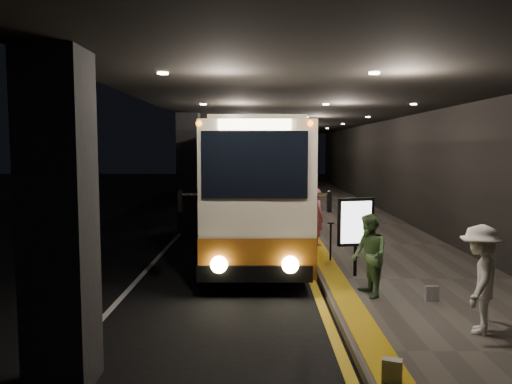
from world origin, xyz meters
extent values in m
plane|color=black|center=(0.00, 0.00, 0.00)|extent=(90.00, 90.00, 0.00)
cube|color=silver|center=(-1.80, 5.00, 0.01)|extent=(0.12, 50.00, 0.01)
cube|color=gold|center=(2.35, 5.00, 0.01)|extent=(0.18, 50.00, 0.01)
cube|color=#514C44|center=(4.75, 5.00, 0.07)|extent=(4.50, 50.00, 0.15)
cube|color=gold|center=(2.85, 5.00, 0.16)|extent=(0.50, 50.00, 0.01)
cube|color=black|center=(7.00, 5.00, 3.00)|extent=(0.10, 50.00, 6.00)
cube|color=black|center=(-1.50, -8.00, 2.20)|extent=(0.80, 0.80, 4.40)
cube|color=black|center=(-1.50, 4.00, 2.20)|extent=(0.80, 0.80, 4.40)
cube|color=black|center=(-1.50, 16.00, 2.20)|extent=(0.80, 0.80, 4.40)
cube|color=black|center=(2.50, 5.00, 4.60)|extent=(9.00, 50.00, 0.40)
cube|color=beige|center=(1.01, 1.67, 2.06)|extent=(2.57, 11.82, 3.34)
cube|color=brown|center=(1.01, 1.67, 0.84)|extent=(2.59, 11.84, 0.88)
cube|color=black|center=(1.01, -4.26, 2.80)|extent=(2.16, 0.08, 1.38)
cube|color=black|center=(1.01, -4.18, 0.54)|extent=(2.41, 0.27, 0.34)
cylinder|color=black|center=(-0.10, -2.06, 0.49)|extent=(0.28, 0.98, 0.98)
cylinder|color=black|center=(2.11, -2.06, 0.49)|extent=(0.28, 0.98, 0.98)
cylinder|color=black|center=(-0.10, 5.60, 0.49)|extent=(0.28, 0.98, 0.98)
cylinder|color=black|center=(2.11, 5.60, 0.49)|extent=(0.28, 0.98, 0.98)
sphere|color=#FFEAA5|center=(0.27, -4.27, 0.74)|extent=(0.35, 0.35, 0.35)
sphere|color=#FFEAA5|center=(1.74, -4.27, 0.74)|extent=(0.35, 0.35, 0.35)
cube|color=#FFF2BF|center=(1.01, -4.27, 3.62)|extent=(1.47, 0.06, 0.22)
cube|color=beige|center=(0.76, 17.51, 2.01)|extent=(3.06, 11.61, 3.26)
cube|color=brown|center=(0.76, 17.51, 0.81)|extent=(3.08, 11.63, 0.86)
cube|color=black|center=(0.76, 11.73, 2.73)|extent=(2.11, 0.18, 1.34)
cube|color=black|center=(0.76, 11.81, 0.53)|extent=(2.36, 0.39, 0.34)
cylinder|color=black|center=(-0.31, 13.87, 0.48)|extent=(0.27, 0.96, 0.96)
cylinder|color=black|center=(1.84, 13.87, 0.48)|extent=(0.27, 0.96, 0.96)
cylinder|color=black|center=(-0.31, 21.34, 0.48)|extent=(0.27, 0.96, 0.96)
cylinder|color=black|center=(1.84, 21.34, 0.48)|extent=(0.27, 0.96, 0.96)
cube|color=beige|center=(1.04, 29.96, 2.20)|extent=(3.11, 12.68, 3.57)
cube|color=brown|center=(1.04, 29.96, 0.89)|extent=(3.13, 12.70, 0.94)
cube|color=black|center=(1.04, 23.63, 2.99)|extent=(2.31, 0.15, 1.47)
cube|color=black|center=(1.04, 23.71, 0.58)|extent=(2.58, 0.35, 0.37)
cylinder|color=black|center=(-0.15, 25.97, 0.52)|extent=(0.29, 1.05, 1.05)
cylinder|color=black|center=(2.23, 25.97, 0.52)|extent=(0.29, 1.05, 1.05)
cylinder|color=black|center=(-0.15, 34.16, 0.52)|extent=(0.29, 1.05, 1.05)
cylinder|color=black|center=(2.23, 34.16, 0.52)|extent=(0.29, 1.05, 1.05)
imported|color=#B55467|center=(2.85, 0.74, 1.04)|extent=(0.66, 0.77, 1.78)
imported|color=#456739|center=(3.32, -4.50, 0.99)|extent=(0.64, 0.89, 1.67)
imported|color=silver|center=(4.68, -6.47, 1.03)|extent=(1.02, 1.25, 1.77)
cube|color=black|center=(4.48, -4.82, 0.30)|extent=(0.25, 0.11, 0.30)
cube|color=beige|center=(2.80, -8.24, 0.31)|extent=(0.28, 0.22, 0.31)
cylinder|color=black|center=(3.35, -2.90, 0.51)|extent=(0.08, 0.08, 0.72)
cube|color=black|center=(3.35, -2.90, 1.43)|extent=(0.87, 0.28, 1.12)
cube|color=white|center=(3.35, -2.96, 1.43)|extent=(0.72, 0.17, 0.97)
cylinder|color=black|center=(3.00, -1.34, 0.66)|extent=(0.05, 0.05, 1.01)
camera|label=1|loc=(1.10, -14.39, 3.16)|focal=35.00mm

